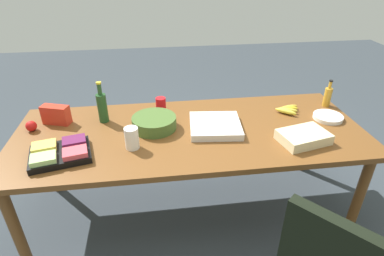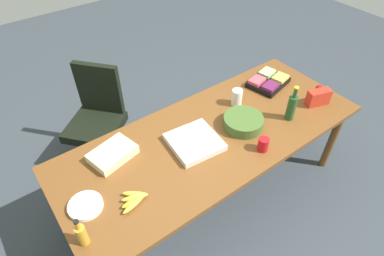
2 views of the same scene
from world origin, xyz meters
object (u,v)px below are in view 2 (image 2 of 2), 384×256
object	(u,v)px
chip_bag_red	(318,97)
conference_table	(213,141)
mayo_jar	(237,97)
red_solo_cup	(263,144)
salad_bowl	(243,122)
banana_bunch	(134,199)
apple_red	(320,89)
paper_plate_stack	(86,206)
dressing_bottle	(82,234)
sheet_cake	(113,154)
pizza_box	(194,142)
fruit_platter	(268,81)
wine_bottle	(292,107)
office_chair	(99,127)

from	to	relation	value
chip_bag_red	conference_table	bearing A→B (deg)	-13.86
mayo_jar	red_solo_cup	distance (m)	0.56
chip_bag_red	mayo_jar	world-z (taller)	mayo_jar
mayo_jar	salad_bowl	xyz separation A→B (m)	(0.15, 0.24, -0.03)
conference_table	banana_bunch	world-z (taller)	banana_bunch
banana_bunch	apple_red	world-z (taller)	apple_red
paper_plate_stack	dressing_bottle	xyz separation A→B (m)	(0.10, 0.22, 0.07)
apple_red	red_solo_cup	world-z (taller)	red_solo_cup
sheet_cake	pizza_box	bearing A→B (deg)	156.15
pizza_box	red_solo_cup	xyz separation A→B (m)	(-0.37, 0.35, 0.03)
sheet_cake	red_solo_cup	size ratio (longest dim) A/B	2.91
fruit_platter	salad_bowl	world-z (taller)	salad_bowl
conference_table	paper_plate_stack	distance (m)	1.07
banana_bunch	sheet_cake	bearing A→B (deg)	-98.39
mayo_jar	sheet_cake	bearing A→B (deg)	-3.73
mayo_jar	salad_bowl	bearing A→B (deg)	58.32
conference_table	mayo_jar	distance (m)	0.46
banana_bunch	sheet_cake	world-z (taller)	sheet_cake
chip_bag_red	apple_red	bearing A→B (deg)	-148.74
fruit_platter	apple_red	bearing A→B (deg)	127.20
banana_bunch	apple_red	distance (m)	1.93
chip_bag_red	pizza_box	bearing A→B (deg)	-11.93
conference_table	sheet_cake	world-z (taller)	sheet_cake
pizza_box	fruit_platter	xyz separation A→B (m)	(-1.03, -0.22, 0.01)
apple_red	dressing_bottle	world-z (taller)	dressing_bottle
wine_bottle	conference_table	bearing A→B (deg)	-19.61
dressing_bottle	salad_bowl	size ratio (longest dim) A/B	0.71
conference_table	banana_bunch	xyz separation A→B (m)	(0.80, 0.18, 0.09)
wine_bottle	sheet_cake	xyz separation A→B (m)	(1.36, -0.47, -0.09)
office_chair	red_solo_cup	world-z (taller)	office_chair
sheet_cake	banana_bunch	bearing A→B (deg)	81.61
banana_bunch	paper_plate_stack	xyz separation A→B (m)	(0.27, -0.15, -0.01)
paper_plate_stack	red_solo_cup	xyz separation A→B (m)	(-1.26, 0.31, 0.04)
red_solo_cup	wine_bottle	bearing A→B (deg)	-164.33
office_chair	banana_bunch	world-z (taller)	office_chair
sheet_cake	red_solo_cup	world-z (taller)	red_solo_cup
pizza_box	paper_plate_stack	bearing A→B (deg)	8.20
pizza_box	mayo_jar	bearing A→B (deg)	-158.01
paper_plate_stack	mayo_jar	bearing A→B (deg)	-171.91
pizza_box	fruit_platter	size ratio (longest dim) A/B	0.87
pizza_box	red_solo_cup	world-z (taller)	red_solo_cup
pizza_box	apple_red	distance (m)	1.32
banana_bunch	sheet_cake	xyz separation A→B (m)	(-0.06, -0.43, 0.01)
apple_red	red_solo_cup	size ratio (longest dim) A/B	0.69
sheet_cake	apple_red	bearing A→B (deg)	168.02
conference_table	banana_bunch	size ratio (longest dim) A/B	11.77
pizza_box	banana_bunch	bearing A→B (deg)	22.46
banana_bunch	mayo_jar	bearing A→B (deg)	-163.49
apple_red	fruit_platter	xyz separation A→B (m)	(0.28, -0.37, -0.01)
wine_bottle	chip_bag_red	size ratio (longest dim) A/B	1.57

